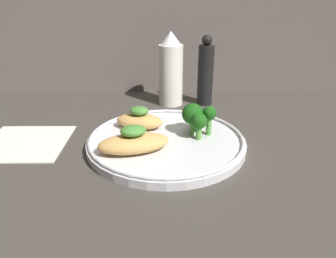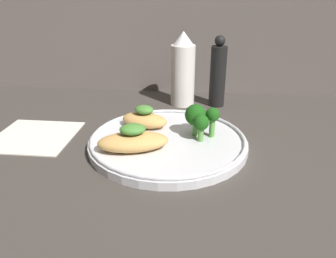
% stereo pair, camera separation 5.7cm
% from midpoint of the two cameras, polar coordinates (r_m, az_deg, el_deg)
% --- Properties ---
extents(ground_plane, '(1.80, 1.80, 0.01)m').
position_cam_midpoint_polar(ground_plane, '(0.59, 2.78, -3.52)').
color(ground_plane, '#3D3833').
extents(plate, '(0.28, 0.28, 0.02)m').
position_cam_midpoint_polar(plate, '(0.58, 2.81, -2.23)').
color(plate, silver).
rests_on(plate, ground_plane).
extents(grilled_meat_front, '(0.13, 0.08, 0.05)m').
position_cam_midpoint_polar(grilled_meat_front, '(0.54, -3.07, -2.07)').
color(grilled_meat_front, tan).
rests_on(grilled_meat_front, plate).
extents(grilled_meat_middle, '(0.10, 0.07, 0.04)m').
position_cam_midpoint_polar(grilled_meat_middle, '(0.63, -1.52, 1.73)').
color(grilled_meat_middle, tan).
rests_on(grilled_meat_middle, plate).
extents(broccoli_bunch, '(0.06, 0.07, 0.06)m').
position_cam_midpoint_polar(broccoli_bunch, '(0.59, 8.40, 1.93)').
color(broccoli_bunch, '#569942').
rests_on(broccoli_bunch, plate).
extents(sauce_bottle, '(0.06, 0.06, 0.17)m').
position_cam_midpoint_polar(sauce_bottle, '(0.77, 4.75, 10.06)').
color(sauce_bottle, white).
rests_on(sauce_bottle, ground_plane).
extents(pepper_grinder, '(0.04, 0.04, 0.16)m').
position_cam_midpoint_polar(pepper_grinder, '(0.78, 10.80, 9.29)').
color(pepper_grinder, black).
rests_on(pepper_grinder, ground_plane).
extents(napkin, '(0.15, 0.15, 0.00)m').
position_cam_midpoint_polar(napkin, '(0.66, -19.97, -1.18)').
color(napkin, silver).
rests_on(napkin, ground_plane).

